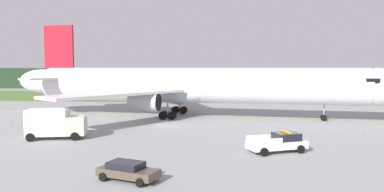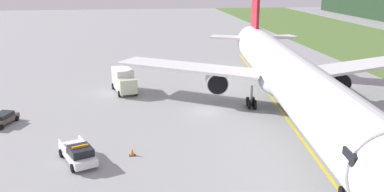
# 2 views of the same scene
# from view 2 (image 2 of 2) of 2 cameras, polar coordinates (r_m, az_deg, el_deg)

# --- Properties ---
(ground) EXTENTS (320.00, 320.00, 0.00)m
(ground) POSITION_cam_2_polar(r_m,az_deg,el_deg) (52.83, 2.01, -2.12)
(ground) COLOR gray
(taxiway_centerline_main) EXTENTS (80.59, 9.11, 0.01)m
(taxiway_centerline_main) POSITION_cam_2_polar(r_m,az_deg,el_deg) (52.37, 12.32, -2.65)
(taxiway_centerline_main) COLOR yellow
(taxiway_centerline_main) RESTS_ON ground
(airliner) EXTENTS (60.89, 42.72, 14.92)m
(airliner) POSITION_cam_2_polar(r_m,az_deg,el_deg) (51.57, 12.50, 2.71)
(airliner) COLOR silver
(airliner) RESTS_ON ground
(ops_pickup_truck) EXTENTS (5.84, 4.05, 1.94)m
(ops_pickup_truck) POSITION_cam_2_polar(r_m,az_deg,el_deg) (40.01, -14.93, -7.40)
(ops_pickup_truck) COLOR silver
(ops_pickup_truck) RESTS_ON ground
(catering_truck) EXTENTS (6.54, 3.83, 3.48)m
(catering_truck) POSITION_cam_2_polar(r_m,az_deg,el_deg) (61.90, -9.07, 2.09)
(catering_truck) COLOR beige
(catering_truck) RESTS_ON ground
(staff_car) EXTENTS (4.62, 3.01, 1.30)m
(staff_car) POSITION_cam_2_polar(r_m,az_deg,el_deg) (52.73, -23.99, -2.78)
(staff_car) COLOR #4E4436
(staff_car) RESTS_ON ground
(apron_cone) EXTENTS (0.57, 0.57, 0.71)m
(apron_cone) POSITION_cam_2_polar(r_m,az_deg,el_deg) (40.77, -7.97, -7.40)
(apron_cone) COLOR black
(apron_cone) RESTS_ON ground
(taxiway_edge_light_west) EXTENTS (0.12, 0.12, 0.48)m
(taxiway_edge_light_west) POSITION_cam_2_polar(r_m,az_deg,el_deg) (73.25, -2.05, 3.26)
(taxiway_edge_light_west) COLOR yellow
(taxiway_edge_light_west) RESTS_ON ground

